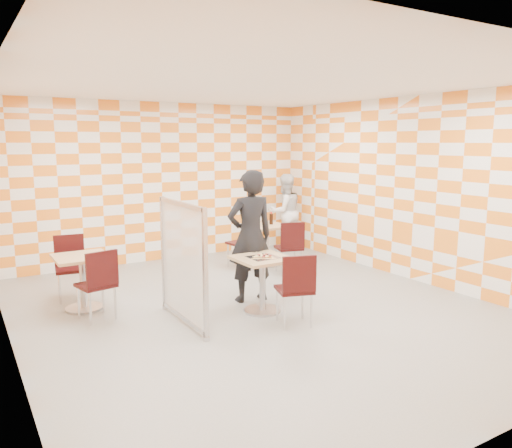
{
  "coord_description": "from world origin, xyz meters",
  "views": [
    {
      "loc": [
        -3.41,
        -5.57,
        2.26
      ],
      "look_at": [
        0.1,
        0.2,
        1.15
      ],
      "focal_mm": 35.0,
      "sensor_mm": 36.0,
      "label": 1
    }
  ],
  "objects_px": {
    "man_white": "(285,212)",
    "soda_bottle": "(271,219)",
    "main_table": "(262,275)",
    "sport_bottle": "(259,221)",
    "chair_second_side": "(245,237)",
    "empty_table": "(82,273)",
    "chair_empty_near": "(99,279)",
    "chair_empty_far": "(70,262)",
    "partition": "(183,262)",
    "second_table": "(267,238)",
    "chair_second_front": "(291,244)",
    "man_dark": "(250,236)",
    "chair_main_front": "(297,284)"
  },
  "relations": [
    {
      "from": "man_white",
      "to": "soda_bottle",
      "type": "height_order",
      "value": "man_white"
    },
    {
      "from": "main_table",
      "to": "sport_bottle",
      "type": "xyz_separation_m",
      "value": [
        1.3,
        2.21,
        0.33
      ]
    },
    {
      "from": "chair_second_side",
      "to": "man_white",
      "type": "relative_size",
      "value": 0.58
    },
    {
      "from": "main_table",
      "to": "empty_table",
      "type": "xyz_separation_m",
      "value": [
        -2.04,
        1.35,
        0.0
      ]
    },
    {
      "from": "empty_table",
      "to": "chair_empty_near",
      "type": "height_order",
      "value": "chair_empty_near"
    },
    {
      "from": "main_table",
      "to": "chair_empty_far",
      "type": "relative_size",
      "value": 0.81
    },
    {
      "from": "chair_empty_near",
      "to": "partition",
      "type": "bearing_deg",
      "value": -36.77
    },
    {
      "from": "partition",
      "to": "soda_bottle",
      "type": "bearing_deg",
      "value": 37.93
    },
    {
      "from": "chair_empty_far",
      "to": "partition",
      "type": "xyz_separation_m",
      "value": [
        0.98,
        -1.84,
        0.25
      ]
    },
    {
      "from": "empty_table",
      "to": "sport_bottle",
      "type": "height_order",
      "value": "sport_bottle"
    },
    {
      "from": "second_table",
      "to": "chair_second_front",
      "type": "bearing_deg",
      "value": -91.99
    },
    {
      "from": "partition",
      "to": "soda_bottle",
      "type": "xyz_separation_m",
      "value": [
        2.65,
        2.07,
        0.06
      ]
    },
    {
      "from": "chair_empty_near",
      "to": "man_dark",
      "type": "distance_m",
      "value": 2.12
    },
    {
      "from": "main_table",
      "to": "partition",
      "type": "xyz_separation_m",
      "value": [
        -1.09,
        0.13,
        0.28
      ]
    },
    {
      "from": "chair_second_front",
      "to": "sport_bottle",
      "type": "height_order",
      "value": "sport_bottle"
    },
    {
      "from": "chair_empty_far",
      "to": "man_dark",
      "type": "relative_size",
      "value": 0.49
    },
    {
      "from": "chair_second_front",
      "to": "chair_main_front",
      "type": "bearing_deg",
      "value": -123.56
    },
    {
      "from": "chair_empty_near",
      "to": "man_dark",
      "type": "height_order",
      "value": "man_dark"
    },
    {
      "from": "second_table",
      "to": "chair_second_front",
      "type": "relative_size",
      "value": 0.81
    },
    {
      "from": "empty_table",
      "to": "man_dark",
      "type": "distance_m",
      "value": 2.35
    },
    {
      "from": "man_dark",
      "to": "soda_bottle",
      "type": "height_order",
      "value": "man_dark"
    },
    {
      "from": "sport_bottle",
      "to": "partition",
      "type": "bearing_deg",
      "value": -138.96
    },
    {
      "from": "chair_main_front",
      "to": "sport_bottle",
      "type": "bearing_deg",
      "value": 66.77
    },
    {
      "from": "chair_second_front",
      "to": "man_dark",
      "type": "relative_size",
      "value": 0.49
    },
    {
      "from": "chair_empty_far",
      "to": "soda_bottle",
      "type": "bearing_deg",
      "value": 3.58
    },
    {
      "from": "second_table",
      "to": "chair_second_side",
      "type": "xyz_separation_m",
      "value": [
        -0.41,
        0.09,
        0.04
      ]
    },
    {
      "from": "chair_empty_far",
      "to": "man_dark",
      "type": "xyz_separation_m",
      "value": [
        2.18,
        -1.46,
        0.4
      ]
    },
    {
      "from": "chair_second_side",
      "to": "man_dark",
      "type": "relative_size",
      "value": 0.49
    },
    {
      "from": "chair_main_front",
      "to": "partition",
      "type": "distance_m",
      "value": 1.43
    },
    {
      "from": "soda_bottle",
      "to": "partition",
      "type": "bearing_deg",
      "value": -142.07
    },
    {
      "from": "chair_second_front",
      "to": "chair_empty_far",
      "type": "height_order",
      "value": "same"
    },
    {
      "from": "sport_bottle",
      "to": "soda_bottle",
      "type": "bearing_deg",
      "value": -2.54
    },
    {
      "from": "empty_table",
      "to": "sport_bottle",
      "type": "xyz_separation_m",
      "value": [
        3.34,
        0.85,
        0.33
      ]
    },
    {
      "from": "chair_empty_near",
      "to": "partition",
      "type": "relative_size",
      "value": 0.6
    },
    {
      "from": "main_table",
      "to": "man_white",
      "type": "bearing_deg",
      "value": 51.19
    },
    {
      "from": "main_table",
      "to": "man_dark",
      "type": "bearing_deg",
      "value": 77.73
    },
    {
      "from": "chair_main_front",
      "to": "man_dark",
      "type": "distance_m",
      "value": 1.27
    },
    {
      "from": "chair_main_front",
      "to": "partition",
      "type": "xyz_separation_m",
      "value": [
        -1.14,
        0.83,
        0.25
      ]
    },
    {
      "from": "chair_main_front",
      "to": "chair_second_side",
      "type": "distance_m",
      "value": 3.12
    },
    {
      "from": "man_dark",
      "to": "man_white",
      "type": "height_order",
      "value": "man_dark"
    },
    {
      "from": "chair_second_front",
      "to": "chair_second_side",
      "type": "distance_m",
      "value": 0.97
    },
    {
      "from": "chair_main_front",
      "to": "chair_second_front",
      "type": "distance_m",
      "value": 2.48
    },
    {
      "from": "second_table",
      "to": "chair_second_front",
      "type": "xyz_separation_m",
      "value": [
        -0.03,
        -0.8,
        0.04
      ]
    },
    {
      "from": "chair_second_side",
      "to": "soda_bottle",
      "type": "distance_m",
      "value": 0.61
    },
    {
      "from": "second_table",
      "to": "empty_table",
      "type": "xyz_separation_m",
      "value": [
        -3.49,
        -0.81,
        0.0
      ]
    },
    {
      "from": "chair_main_front",
      "to": "chair_empty_far",
      "type": "xyz_separation_m",
      "value": [
        -2.12,
        2.67,
        0.0
      ]
    },
    {
      "from": "chair_main_front",
      "to": "soda_bottle",
      "type": "bearing_deg",
      "value": 62.43
    },
    {
      "from": "empty_table",
      "to": "man_white",
      "type": "relative_size",
      "value": 0.47
    },
    {
      "from": "chair_second_side",
      "to": "man_dark",
      "type": "height_order",
      "value": "man_dark"
    },
    {
      "from": "main_table",
      "to": "empty_table",
      "type": "relative_size",
      "value": 1.0
    }
  ]
}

